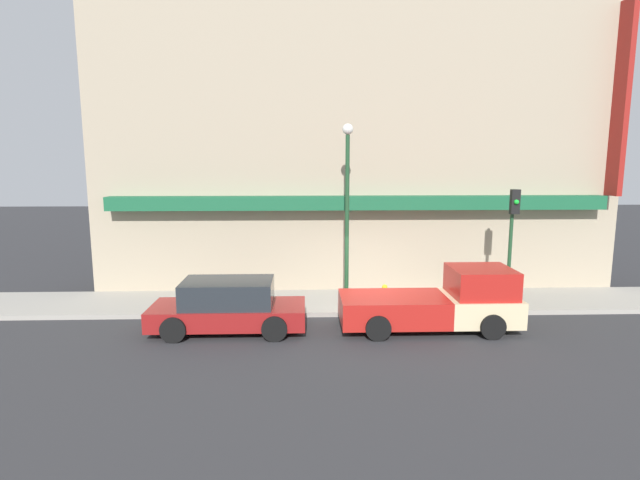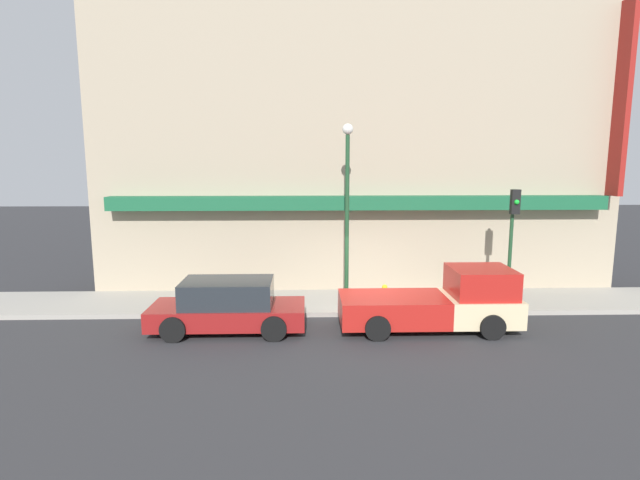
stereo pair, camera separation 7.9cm
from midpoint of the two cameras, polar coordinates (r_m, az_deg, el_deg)
ground_plane at (r=16.47m, az=5.42°, el=-8.74°), size 80.00×80.00×0.00m
sidewalk at (r=17.83m, az=4.85°, el=-7.07°), size 36.00×2.92×0.15m
building at (r=20.06m, az=4.15°, el=10.61°), size 19.80×3.80×11.17m
pickup_truck at (r=15.50m, az=13.71°, el=-6.96°), size 5.27×2.12×1.86m
parked_car at (r=15.15m, az=-10.33°, el=-7.47°), size 4.54×2.02×1.55m
fire_hydrant at (r=17.12m, az=7.51°, el=-6.27°), size 0.20×0.20×0.73m
street_lamp at (r=16.63m, az=3.27°, el=5.17°), size 0.36×0.36×6.06m
traffic_light at (r=17.59m, az=21.27°, el=1.36°), size 0.28×0.42×3.95m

